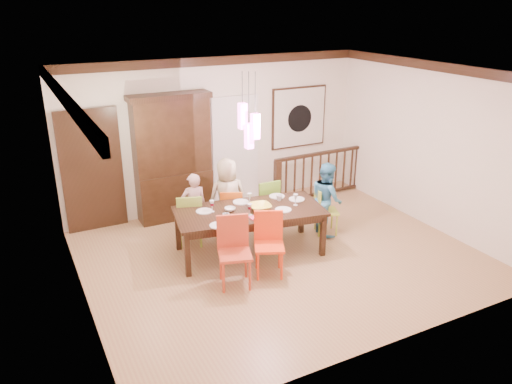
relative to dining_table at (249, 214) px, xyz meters
name	(u,v)px	position (x,y,z in m)	size (l,w,h in m)	color
floor	(281,256)	(0.39, -0.36, -0.67)	(6.00, 6.00, 0.00)	#AA7A52
ceiling	(285,73)	(0.39, -0.36, 2.23)	(6.00, 6.00, 0.00)	white
wall_back	(218,134)	(0.39, 2.14, 0.78)	(6.00, 6.00, 0.00)	silver
wall_left	(75,205)	(-2.61, -0.36, 0.78)	(5.00, 5.00, 0.00)	silver
wall_right	(430,146)	(3.39, -0.36, 0.78)	(5.00, 5.00, 0.00)	silver
crown_molding	(284,78)	(0.39, -0.36, 2.15)	(6.00, 5.00, 0.16)	black
panel_door	(92,173)	(-2.01, 2.09, 0.38)	(1.04, 0.07, 2.24)	black
white_doorway	(235,152)	(0.74, 2.11, 0.38)	(0.97, 0.05, 2.22)	silver
painting	(299,117)	(2.19, 2.10, 0.92)	(1.25, 0.06, 1.25)	black
pendant_cluster	(249,126)	(0.00, 0.00, 1.43)	(0.27, 0.21, 1.14)	#FF4CC2
dining_table	(249,214)	(0.00, 0.00, 0.00)	(2.48, 1.44, 0.75)	black
chair_far_left	(190,215)	(-0.75, 0.73, -0.15)	(0.52, 0.52, 0.91)	olive
chair_far_mid	(231,208)	(0.03, 0.77, -0.20)	(0.50, 0.50, 0.84)	orange
chair_far_right	(265,200)	(0.68, 0.77, -0.15)	(0.41, 0.41, 0.92)	#6CA32A
chair_near_left	(235,249)	(-0.63, -0.80, -0.09)	(0.57, 0.57, 1.01)	#BE4024
chair_near_mid	(269,241)	(-0.05, -0.76, -0.13)	(0.57, 0.57, 0.95)	#F54217
chair_end_right	(327,207)	(1.53, 0.05, -0.19)	(0.49, 0.49, 0.84)	#B5C939
china_hutch	(173,157)	(-0.60, 1.94, 0.50)	(1.48, 0.46, 2.33)	black
balustrade	(320,173)	(2.42, 1.59, -0.17)	(2.17, 0.14, 0.96)	black
person_far_left	(194,207)	(-0.61, 0.87, -0.08)	(0.43, 0.28, 1.18)	beige
person_far_mid	(228,197)	(-0.03, 0.79, 0.01)	(0.67, 0.44, 1.37)	beige
person_end_right	(327,199)	(1.52, 0.05, -0.03)	(0.63, 0.49, 1.29)	teal
serving_bowl	(260,207)	(0.15, -0.07, 0.12)	(0.35, 0.35, 0.09)	#FBEA47
small_bowl	(230,209)	(-0.29, 0.10, 0.10)	(0.18, 0.18, 0.05)	white
cup_left	(226,216)	(-0.48, -0.16, 0.12)	(0.11, 0.11, 0.09)	silver
cup_right	(279,198)	(0.61, 0.12, 0.12)	(0.11, 0.11, 0.10)	silver
plate_far_left	(204,211)	(-0.67, 0.25, 0.08)	(0.26, 0.26, 0.01)	white
plate_far_mid	(241,202)	(0.01, 0.34, 0.08)	(0.26, 0.26, 0.01)	white
plate_far_right	(277,196)	(0.66, 0.29, 0.08)	(0.26, 0.26, 0.01)	white
plate_near_left	(218,225)	(-0.68, -0.33, 0.08)	(0.26, 0.26, 0.01)	white
plate_near_mid	(283,210)	(0.47, -0.26, 0.08)	(0.26, 0.26, 0.01)	white
plate_end_right	(297,199)	(0.89, 0.03, 0.08)	(0.26, 0.26, 0.01)	white
wine_glass_a	(212,206)	(-0.55, 0.19, 0.17)	(0.08, 0.08, 0.19)	#590C19
wine_glass_b	(250,199)	(0.11, 0.21, 0.17)	(0.08, 0.08, 0.19)	silver
wine_glass_c	(250,209)	(-0.09, -0.19, 0.17)	(0.08, 0.08, 0.19)	#590C19
wine_glass_d	(296,200)	(0.75, -0.17, 0.17)	(0.08, 0.08, 0.19)	silver
napkin	(256,217)	(-0.05, -0.32, 0.08)	(0.18, 0.14, 0.01)	#D83359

